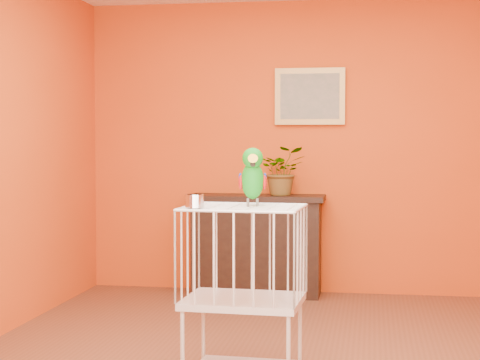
# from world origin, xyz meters

# --- Properties ---
(ground) EXTENTS (4.50, 4.50, 0.00)m
(ground) POSITION_xyz_m (0.00, 0.00, 0.00)
(ground) COLOR brown
(ground) RESTS_ON ground
(room_shell) EXTENTS (4.50, 4.50, 4.50)m
(room_shell) POSITION_xyz_m (0.00, 0.00, 1.58)
(room_shell) COLOR #D54B14
(room_shell) RESTS_ON ground
(console_cabinet) EXTENTS (1.19, 0.43, 0.88)m
(console_cabinet) POSITION_xyz_m (-0.45, 2.04, 0.44)
(console_cabinet) COLOR black
(console_cabinet) RESTS_ON ground
(potted_plant) EXTENTS (0.46, 0.50, 0.33)m
(potted_plant) POSITION_xyz_m (-0.22, 2.08, 1.05)
(potted_plant) COLOR #26722D
(potted_plant) RESTS_ON console_cabinet
(framed_picture) EXTENTS (0.62, 0.04, 0.50)m
(framed_picture) POSITION_xyz_m (0.00, 2.22, 1.75)
(framed_picture) COLOR #A77B3B
(framed_picture) RESTS_ON room_shell
(birdcage) EXTENTS (0.67, 0.53, 1.00)m
(birdcage) POSITION_xyz_m (-0.16, -0.50, 0.52)
(birdcage) COLOR beige
(birdcage) RESTS_ON ground
(feed_cup) EXTENTS (0.10, 0.10, 0.07)m
(feed_cup) POSITION_xyz_m (-0.40, -0.67, 1.04)
(feed_cup) COLOR silver
(feed_cup) RESTS_ON birdcage
(parrot) EXTENTS (0.17, 0.30, 0.33)m
(parrot) POSITION_xyz_m (-0.11, -0.47, 1.17)
(parrot) COLOR #59544C
(parrot) RESTS_ON birdcage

